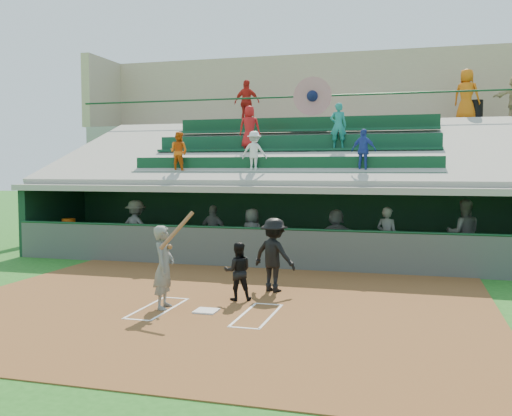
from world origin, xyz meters
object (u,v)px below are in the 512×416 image
(white_table, at_px, (67,242))
(batter_at_plate, at_px, (164,266))
(trash_bin, at_px, (476,111))
(home_plate, at_px, (206,311))
(catcher, at_px, (238,271))
(water_cooler, at_px, (69,225))

(white_table, bearing_deg, batter_at_plate, -23.29)
(white_table, distance_m, trash_bin, 15.79)
(home_plate, relative_size, batter_at_plate, 0.22)
(home_plate, xyz_separation_m, trash_bin, (6.12, 13.39, 4.97))
(white_table, bearing_deg, catcher, -12.82)
(catcher, bearing_deg, water_cooler, -53.60)
(batter_at_plate, distance_m, trash_bin, 15.64)
(catcher, height_order, water_cooler, catcher)
(water_cooler, relative_size, trash_bin, 0.53)
(catcher, distance_m, trash_bin, 14.29)
(batter_at_plate, xyz_separation_m, water_cooler, (-6.09, 5.95, 0.09))
(catcher, bearing_deg, batter_at_plate, 21.76)
(catcher, xyz_separation_m, trash_bin, (5.82, 12.29, 4.37))
(batter_at_plate, xyz_separation_m, catcher, (1.20, 1.06, -0.22))
(batter_at_plate, bearing_deg, trash_bin, 62.27)
(catcher, relative_size, trash_bin, 1.51)
(trash_bin, bearing_deg, catcher, -115.34)
(white_table, height_order, water_cooler, water_cooler)
(catcher, xyz_separation_m, water_cooler, (-7.29, 4.89, 0.31))
(home_plate, bearing_deg, batter_at_plate, 177.23)
(home_plate, distance_m, water_cooler, 9.25)
(home_plate, height_order, catcher, catcher)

